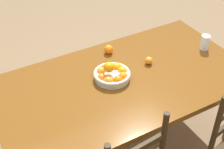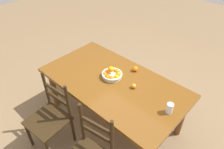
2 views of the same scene
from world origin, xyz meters
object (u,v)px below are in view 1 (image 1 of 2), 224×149
(orange_loose_0, at_px, (109,49))
(orange_loose_1, at_px, (149,61))
(fruit_bowl, at_px, (112,74))
(drinking_glass, at_px, (205,42))
(dining_table, at_px, (123,88))

(orange_loose_0, height_order, orange_loose_1, orange_loose_0)
(fruit_bowl, relative_size, drinking_glass, 2.18)
(fruit_bowl, height_order, drinking_glass, fruit_bowl)
(dining_table, relative_size, fruit_bowl, 6.93)
(dining_table, xyz_separation_m, orange_loose_1, (-0.28, -0.08, 0.12))
(orange_loose_0, xyz_separation_m, orange_loose_1, (-0.20, 0.29, -0.01))
(fruit_bowl, xyz_separation_m, drinking_glass, (-0.88, 0.03, 0.02))
(dining_table, xyz_separation_m, orange_loose_0, (-0.08, -0.37, 0.12))
(orange_loose_0, height_order, drinking_glass, drinking_glass)
(orange_loose_1, distance_m, drinking_glass, 0.53)
(orange_loose_1, bearing_deg, orange_loose_0, -54.94)
(fruit_bowl, distance_m, drinking_glass, 0.88)
(dining_table, relative_size, drinking_glass, 15.11)
(dining_table, bearing_deg, drinking_glass, -178.20)
(dining_table, height_order, fruit_bowl, fruit_bowl)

